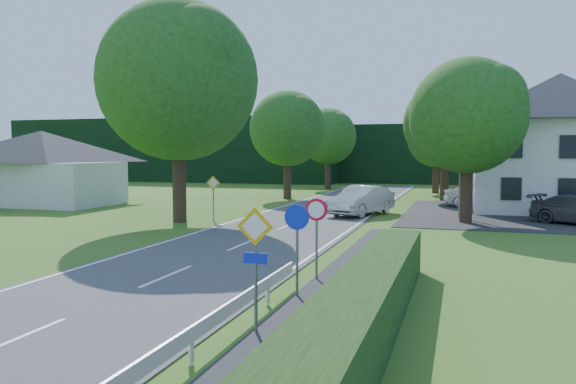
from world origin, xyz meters
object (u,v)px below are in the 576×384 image
(moving_car, at_px, (361,200))
(streetlight, at_px, (459,138))
(motorcycle, at_px, (348,198))
(parasol, at_px, (472,196))
(parked_car_silver_a, at_px, (479,196))

(moving_car, bearing_deg, streetlight, 20.73)
(moving_car, xyz_separation_m, motorcycle, (-1.93, 5.82, -0.33))
(moving_car, distance_m, motorcycle, 6.14)
(motorcycle, bearing_deg, moving_car, -76.37)
(streetlight, height_order, parasol, streetlight)
(parked_car_silver_a, height_order, parasol, parasol)
(moving_car, relative_size, parked_car_silver_a, 1.14)
(motorcycle, xyz_separation_m, parasol, (8.09, -3.26, 0.53))
(streetlight, bearing_deg, parasol, 71.59)
(moving_car, distance_m, parked_car_silver_a, 9.82)
(streetlight, relative_size, motorcycle, 4.02)
(streetlight, height_order, motorcycle, streetlight)
(moving_car, relative_size, motorcycle, 2.60)
(moving_car, xyz_separation_m, parked_car_silver_a, (6.72, 7.16, -0.10))
(parked_car_silver_a, xyz_separation_m, parasol, (-0.56, -4.61, 0.30))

